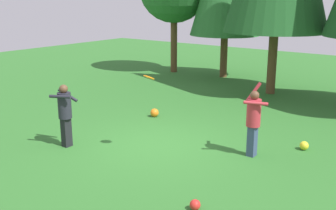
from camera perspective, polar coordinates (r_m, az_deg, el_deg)
ground_plane at (r=10.82m, az=-1.69°, el=-5.61°), size 40.00×40.00×0.00m
person_thrower at (r=10.04m, az=11.75°, el=-1.73°), size 0.66×0.66×1.80m
person_catcher at (r=10.79m, az=-14.09°, el=-0.72°), size 0.69×0.66×1.64m
frisbee at (r=9.71m, az=-2.68°, el=3.85°), size 0.32×0.30×0.14m
ball_orange at (r=13.28m, az=-1.88°, el=-1.07°), size 0.27×0.27×0.27m
ball_red at (r=7.75m, az=3.77°, el=-13.63°), size 0.20×0.20×0.20m
ball_yellow at (r=11.04m, az=18.34°, el=-5.36°), size 0.23×0.23×0.23m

